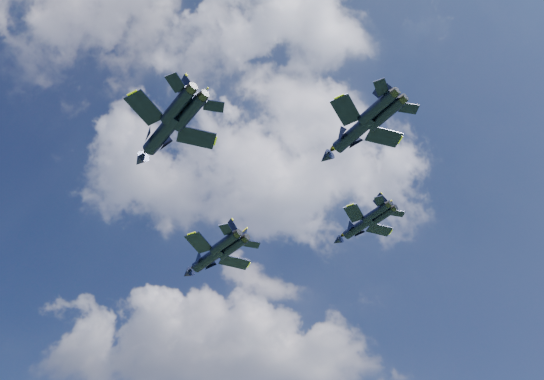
{
  "coord_description": "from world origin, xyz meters",
  "views": [
    {
      "loc": [
        6.72,
        -57.23,
        3.01
      ],
      "look_at": [
        4.53,
        0.99,
        60.81
      ],
      "focal_mm": 35.0,
      "sensor_mm": 36.0,
      "label": 1
    }
  ],
  "objects_px": {
    "jet_lead": "(207,259)",
    "jet_slot": "(352,135)",
    "jet_right": "(357,228)",
    "jet_left": "(161,135)"
  },
  "relations": [
    {
      "from": "jet_lead",
      "to": "jet_slot",
      "type": "relative_size",
      "value": 1.04
    },
    {
      "from": "jet_right",
      "to": "jet_slot",
      "type": "relative_size",
      "value": 0.86
    },
    {
      "from": "jet_left",
      "to": "jet_slot",
      "type": "relative_size",
      "value": 1.1
    },
    {
      "from": "jet_lead",
      "to": "jet_slot",
      "type": "distance_m",
      "value": 35.9
    },
    {
      "from": "jet_lead",
      "to": "jet_left",
      "type": "distance_m",
      "value": 28.3
    },
    {
      "from": "jet_left",
      "to": "jet_slot",
      "type": "height_order",
      "value": "jet_left"
    },
    {
      "from": "jet_lead",
      "to": "jet_left",
      "type": "bearing_deg",
      "value": -141.42
    },
    {
      "from": "jet_lead",
      "to": "jet_left",
      "type": "height_order",
      "value": "jet_left"
    },
    {
      "from": "jet_lead",
      "to": "jet_left",
      "type": "relative_size",
      "value": 0.95
    },
    {
      "from": "jet_right",
      "to": "jet_left",
      "type": "bearing_deg",
      "value": 175.82
    }
  ]
}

